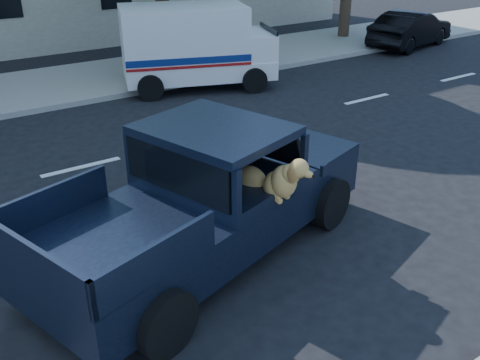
% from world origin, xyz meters
% --- Properties ---
extents(ground, '(120.00, 120.00, 0.00)m').
position_xyz_m(ground, '(0.00, 0.00, 0.00)').
color(ground, black).
rests_on(ground, ground).
extents(far_sidewalk, '(60.00, 4.00, 0.15)m').
position_xyz_m(far_sidewalk, '(0.00, 9.20, 0.07)').
color(far_sidewalk, gray).
rests_on(far_sidewalk, ground).
extents(lane_stripes, '(21.60, 0.14, 0.01)m').
position_xyz_m(lane_stripes, '(2.00, 3.40, 0.01)').
color(lane_stripes, silver).
rests_on(lane_stripes, ground).
extents(pickup_truck, '(5.71, 3.56, 1.91)m').
position_xyz_m(pickup_truck, '(0.48, -0.59, 0.65)').
color(pickup_truck, black).
rests_on(pickup_truck, ground).
extents(mail_truck, '(4.63, 3.26, 2.31)m').
position_xyz_m(mail_truck, '(4.68, 7.04, 1.01)').
color(mail_truck, silver).
rests_on(mail_truck, ground).
extents(parked_sedan, '(2.26, 4.29, 1.34)m').
position_xyz_m(parked_sedan, '(14.11, 7.17, 0.67)').
color(parked_sedan, black).
rests_on(parked_sedan, ground).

